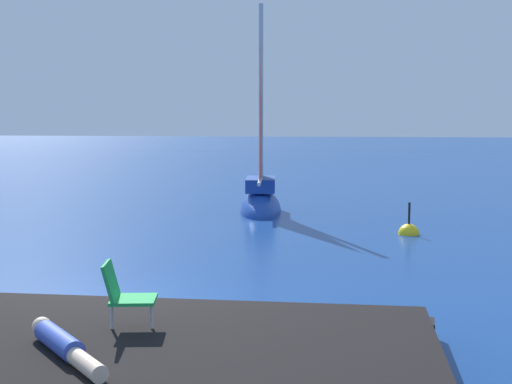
% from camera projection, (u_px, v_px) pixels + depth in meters
% --- Properties ---
extents(ground_plane, '(160.00, 160.00, 0.00)m').
position_uv_depth(ground_plane, '(117.00, 312.00, 11.45)').
color(ground_plane, navy).
extents(shore_ledge, '(6.37, 3.88, 0.67)m').
position_uv_depth(shore_ledge, '(154.00, 372.00, 7.90)').
color(shore_ledge, black).
rests_on(shore_ledge, ground).
extents(boulder_seaward, '(1.72, 1.56, 1.09)m').
position_uv_depth(boulder_seaward, '(376.00, 347.00, 9.76)').
color(boulder_seaward, black).
rests_on(boulder_seaward, ground).
extents(boulder_inland, '(0.88, 0.92, 0.46)m').
position_uv_depth(boulder_inland, '(2.00, 335.00, 10.28)').
color(boulder_inland, black).
rests_on(boulder_inland, ground).
extents(sailboat_near, '(1.60, 3.99, 7.30)m').
position_uv_depth(sailboat_near, '(261.00, 199.00, 22.97)').
color(sailboat_near, '#193D99').
rests_on(sailboat_near, ground).
extents(person_sunbather, '(1.27, 1.41, 0.25)m').
position_uv_depth(person_sunbather, '(63.00, 345.00, 7.46)').
color(person_sunbather, '#334CB2').
rests_on(person_sunbather, shore_ledge).
extents(beach_chair, '(0.66, 0.56, 0.80)m').
position_uv_depth(beach_chair, '(123.00, 292.00, 8.34)').
color(beach_chair, green).
rests_on(beach_chair, shore_ledge).
extents(marker_buoy, '(0.56, 0.56, 1.13)m').
position_uv_depth(marker_buoy, '(409.00, 234.00, 18.71)').
color(marker_buoy, yellow).
rests_on(marker_buoy, ground).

